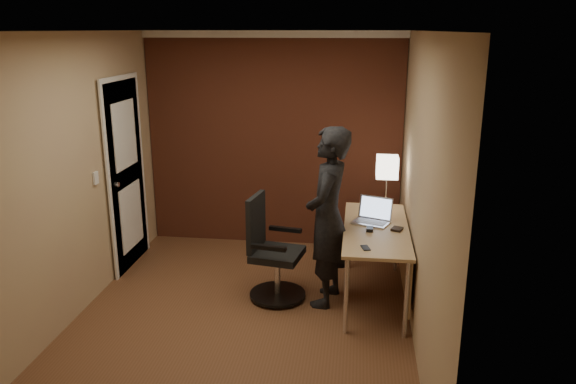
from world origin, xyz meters
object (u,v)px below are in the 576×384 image
at_px(desk_lamp, 387,168).
at_px(office_chair, 271,255).
at_px(laptop, 373,215).
at_px(wallet, 397,229).
at_px(person, 328,217).
at_px(phone, 366,248).
at_px(desk, 383,240).
at_px(mouse, 370,229).

relative_size(desk_lamp, office_chair, 0.54).
height_order(laptop, office_chair, office_chair).
relative_size(wallet, person, 0.07).
relative_size(desk_lamp, phone, 4.65).
relative_size(laptop, wallet, 3.65).
distance_m(desk_lamp, wallet, 0.83).
distance_m(desk, desk_lamp, 0.86).
relative_size(office_chair, person, 0.59).
xyz_separation_m(wallet, person, (-0.64, -0.06, 0.11)).
xyz_separation_m(laptop, wallet, (0.22, -0.21, -0.05)).
relative_size(laptop, phone, 3.49).
bearing_deg(person, laptop, 132.42).
relative_size(laptop, person, 0.24).
distance_m(desk, office_chair, 1.07).
bearing_deg(desk_lamp, wallet, -83.68).
xyz_separation_m(desk_lamp, office_chair, (-1.09, -0.76, -0.71)).
distance_m(laptop, person, 0.50).
height_order(mouse, phone, mouse).
relative_size(desk, wallet, 13.64).
bearing_deg(mouse, phone, -93.19).
distance_m(desk, mouse, 0.22).
bearing_deg(mouse, wallet, 12.84).
bearing_deg(laptop, desk, -56.83).
bearing_deg(phone, laptop, 68.49).
xyz_separation_m(desk, mouse, (-0.14, -0.11, 0.14)).
distance_m(wallet, person, 0.65).
xyz_separation_m(desk, desk_lamp, (0.04, 0.66, 0.55)).
relative_size(desk, phone, 13.04).
xyz_separation_m(desk_lamp, wallet, (0.08, -0.72, -0.41)).
relative_size(phone, wallet, 1.05).
xyz_separation_m(desk, wallet, (0.12, -0.06, 0.14)).
distance_m(laptop, phone, 0.71).
height_order(desk_lamp, mouse, desk_lamp).
relative_size(desk, person, 0.89).
bearing_deg(desk_lamp, phone, -99.95).
height_order(laptop, person, person).
bearing_deg(desk_lamp, person, -125.83).
xyz_separation_m(laptop, office_chair, (-0.96, -0.26, -0.35)).
xyz_separation_m(office_chair, person, (0.53, -0.01, 0.40)).
bearing_deg(laptop, person, -147.56).
bearing_deg(laptop, mouse, -97.61).
height_order(desk, wallet, wallet).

